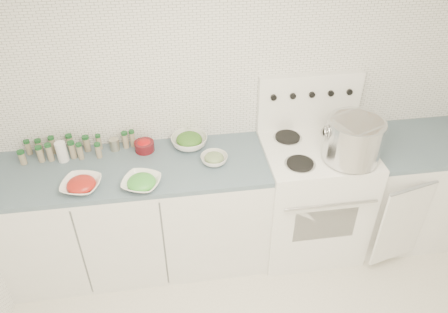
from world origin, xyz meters
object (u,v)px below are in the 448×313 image
stock_pot (354,138)px  bowl_tomato (81,185)px  bowl_snowpea (142,182)px  stove (310,194)px

stock_pot → bowl_tomato: 1.78m
stock_pot → bowl_snowpea: (-1.40, -0.05, -0.17)m
bowl_tomato → bowl_snowpea: (0.38, -0.03, -0.00)m
stove → bowl_tomato: 1.67m
stove → bowl_tomato: size_ratio=4.64×
stove → bowl_snowpea: bearing=-170.3°
stock_pot → bowl_tomato: size_ratio=1.35×
stock_pot → bowl_snowpea: bearing=-178.0°
stock_pot → bowl_snowpea: stock_pot is taller
stock_pot → bowl_snowpea: 1.41m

